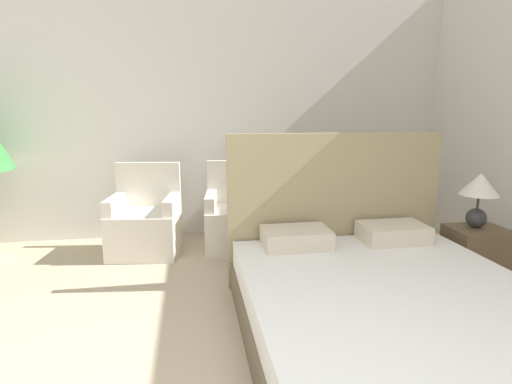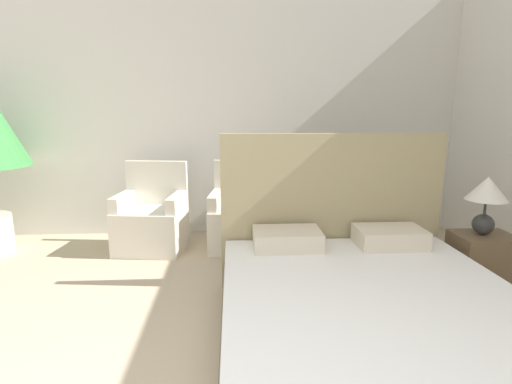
{
  "view_description": "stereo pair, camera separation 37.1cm",
  "coord_description": "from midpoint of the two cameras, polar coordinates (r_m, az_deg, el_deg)",
  "views": [
    {
      "loc": [
        -0.14,
        -0.71,
        1.47
      ],
      "look_at": [
        0.45,
        2.88,
        0.71
      ],
      "focal_mm": 28.0,
      "sensor_mm": 36.0,
      "label": 1
    },
    {
      "loc": [
        0.23,
        -0.75,
        1.47
      ],
      "look_at": [
        0.45,
        2.88,
        0.71
      ],
      "focal_mm": 28.0,
      "sensor_mm": 36.0,
      "label": 2
    }
  ],
  "objects": [
    {
      "name": "armchair_near_window_right",
      "position": [
        4.27,
        -5.03,
        -4.32
      ],
      "size": [
        0.73,
        0.66,
        0.92
      ],
      "rotation": [
        0.0,
        0.0,
        -0.11
      ],
      "color": "silver",
      "rests_on": "ground_plane"
    },
    {
      "name": "wall_back",
      "position": [
        4.71,
        -10.03,
        11.36
      ],
      "size": [
        10.0,
        0.06,
        2.9
      ],
      "color": "silver",
      "rests_on": "ground_plane"
    },
    {
      "name": "armchair_near_window_left",
      "position": [
        4.31,
        -17.96,
        -4.7
      ],
      "size": [
        0.74,
        0.67,
        0.92
      ],
      "rotation": [
        0.0,
        0.0,
        -0.13
      ],
      "color": "silver",
      "rests_on": "ground_plane"
    },
    {
      "name": "table_lamp",
      "position": [
        3.75,
        26.87,
        0.13
      ],
      "size": [
        0.32,
        0.32,
        0.47
      ],
      "color": "#333333",
      "rests_on": "nightstand"
    },
    {
      "name": "bed",
      "position": [
        2.67,
        14.36,
        -15.66
      ],
      "size": [
        1.82,
        2.15,
        1.28
      ],
      "color": "brown",
      "rests_on": "ground_plane"
    },
    {
      "name": "nightstand",
      "position": [
        3.88,
        26.47,
        -7.99
      ],
      "size": [
        0.46,
        0.36,
        0.47
      ],
      "color": "brown",
      "rests_on": "ground_plane"
    }
  ]
}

